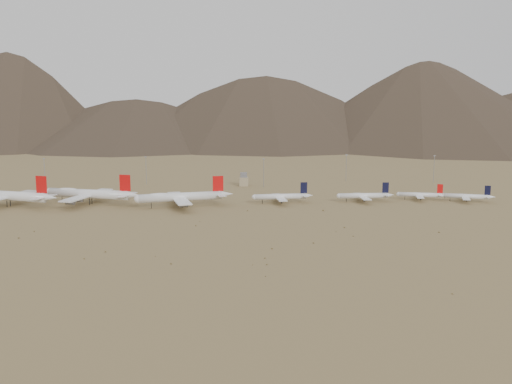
{
  "coord_description": "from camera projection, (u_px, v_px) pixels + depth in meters",
  "views": [
    {
      "loc": [
        9.46,
        -388.72,
        76.81
      ],
      "look_at": [
        35.61,
        30.0,
        8.86
      ],
      "focal_mm": 40.0,
      "sensor_mm": 36.0,
      "label": 1
    }
  ],
  "objects": [
    {
      "name": "mountain_ridge",
      "position": [
        215.0,
        66.0,
        1257.38
      ],
      "size": [
        4400.0,
        1000.0,
        300.0
      ],
      "color": "brown",
      "rests_on": "ground"
    },
    {
      "name": "mast_far_west",
      "position": [
        45.0,
        171.0,
        506.13
      ],
      "size": [
        2.0,
        0.6,
        25.7
      ],
      "color": "gray",
      "rests_on": "ground"
    },
    {
      "name": "narrowbody_d",
      "position": [
        467.0,
        196.0,
        433.54
      ],
      "size": [
        38.03,
        28.33,
        13.03
      ],
      "rotation": [
        0.0,
        0.0,
        -0.32
      ],
      "color": "white",
      "rests_on": "ground"
    },
    {
      "name": "mast_centre",
      "position": [
        264.0,
        171.0,
        503.92
      ],
      "size": [
        2.0,
        0.6,
        25.7
      ],
      "color": "gray",
      "rests_on": "ground"
    },
    {
      "name": "mast_far_east",
      "position": [
        434.0,
        168.0,
        532.38
      ],
      "size": [
        2.0,
        0.6,
        25.7
      ],
      "color": "gray",
      "rests_on": "ground"
    },
    {
      "name": "widebody_centre",
      "position": [
        89.0,
        194.0,
        422.51
      ],
      "size": [
        75.2,
        59.78,
        23.14
      ],
      "rotation": [
        0.0,
        0.0,
        -0.31
      ],
      "color": "white",
      "rests_on": "ground"
    },
    {
      "name": "widebody_west",
      "position": [
        7.0,
        196.0,
        413.39
      ],
      "size": [
        75.91,
        60.73,
        23.71
      ],
      "rotation": [
        0.0,
        0.0,
        -0.36
      ],
      "color": "white",
      "rests_on": "ground"
    },
    {
      "name": "control_tower",
      "position": [
        244.0,
        180.0,
        513.89
      ],
      "size": [
        8.0,
        8.0,
        12.0
      ],
      "color": "tan",
      "rests_on": "ground"
    },
    {
      "name": "desert_scrub",
      "position": [
        190.0,
        243.0,
        308.22
      ],
      "size": [
        433.8,
        179.08,
        0.93
      ],
      "color": "brown",
      "rests_on": "ground"
    },
    {
      "name": "narrowbody_c",
      "position": [
        421.0,
        195.0,
        440.98
      ],
      "size": [
        38.05,
        28.01,
        12.77
      ],
      "rotation": [
        0.0,
        0.0,
        -0.24
      ],
      "color": "white",
      "rests_on": "ground"
    },
    {
      "name": "narrowbody_a",
      "position": [
        282.0,
        197.0,
        427.94
      ],
      "size": [
        46.99,
        33.87,
        15.51
      ],
      "rotation": [
        0.0,
        0.0,
        0.08
      ],
      "color": "white",
      "rests_on": "ground"
    },
    {
      "name": "widebody_east",
      "position": [
        181.0,
        197.0,
        412.62
      ],
      "size": [
        71.48,
        56.2,
        21.57
      ],
      "rotation": [
        0.0,
        0.0,
        0.23
      ],
      "color": "white",
      "rests_on": "ground"
    },
    {
      "name": "mast_east",
      "position": [
        346.0,
        166.0,
        541.65
      ],
      "size": [
        2.0,
        0.6,
        25.7
      ],
      "color": "gray",
      "rests_on": "ground"
    },
    {
      "name": "narrowbody_b",
      "position": [
        365.0,
        196.0,
        433.36
      ],
      "size": [
        44.78,
        31.97,
        14.77
      ],
      "rotation": [
        0.0,
        0.0,
        0.02
      ],
      "color": "white",
      "rests_on": "ground"
    },
    {
      "name": "mast_west",
      "position": [
        146.0,
        169.0,
        522.08
      ],
      "size": [
        2.0,
        0.6,
        25.7
      ],
      "color": "gray",
      "rests_on": "ground"
    },
    {
      "name": "ground",
      "position": [
        207.0,
        212.0,
        394.67
      ],
      "size": [
        3000.0,
        3000.0,
        0.0
      ],
      "primitive_type": "plane",
      "color": "#A38C54",
      "rests_on": "ground"
    }
  ]
}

